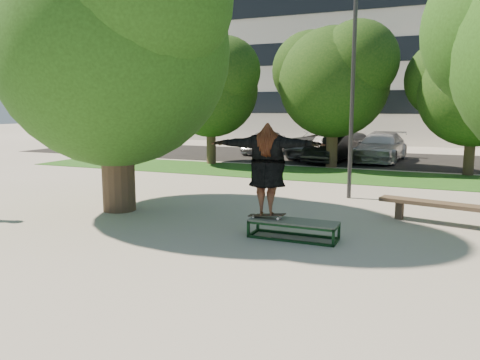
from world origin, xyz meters
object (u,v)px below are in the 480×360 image
at_px(grind_box, 293,230).
at_px(car_silver_b, 381,147).
at_px(tree_left, 112,35).
at_px(lamppost, 353,90).
at_px(car_grey, 327,142).
at_px(car_dark, 330,149).
at_px(bench, 455,208).
at_px(car_silver_a, 265,142).

height_order(grind_box, car_silver_b, car_silver_b).
bearing_deg(grind_box, tree_left, 169.76).
bearing_deg(tree_left, lamppost, 36.42).
bearing_deg(car_silver_b, grind_box, -85.61).
relative_size(car_grey, car_silver_b, 1.21).
distance_m(tree_left, car_dark, 13.46).
bearing_deg(grind_box, lamppost, 86.66).
distance_m(lamppost, bench, 4.58).
bearing_deg(car_dark, car_silver_a, 156.41).
relative_size(tree_left, grind_box, 3.95).
bearing_deg(bench, lamppost, 151.19).
bearing_deg(car_silver_b, car_grey, 176.40).
height_order(lamppost, car_silver_b, lamppost).
xyz_separation_m(tree_left, grind_box, (5.01, -0.91, -4.23)).
height_order(grind_box, car_dark, car_dark).
bearing_deg(grind_box, bench, 38.01).
bearing_deg(car_silver_b, car_silver_a, 173.00).
bearing_deg(car_grey, bench, -56.10).
relative_size(tree_left, car_dark, 1.80).
distance_m(grind_box, car_silver_b, 14.97).
distance_m(car_grey, car_silver_b, 2.80).
xyz_separation_m(car_silver_a, car_dark, (4.39, -2.80, -0.02)).
bearing_deg(tree_left, car_grey, 80.99).
xyz_separation_m(grind_box, car_dark, (-2.14, 13.51, 0.46)).
xyz_separation_m(grind_box, bench, (3.05, 2.38, 0.24)).
xyz_separation_m(bench, car_silver_b, (-3.00, 12.58, 0.29)).
relative_size(lamppost, car_grey, 1.03).
bearing_deg(car_grey, car_silver_a, 175.91).
height_order(lamppost, car_grey, lamppost).
bearing_deg(lamppost, car_grey, 105.88).
xyz_separation_m(tree_left, car_dark, (2.87, 12.60, -3.77)).
xyz_separation_m(car_grey, car_silver_b, (2.77, -0.40, -0.11)).
height_order(tree_left, car_dark, tree_left).
distance_m(tree_left, car_silver_b, 15.39).
relative_size(tree_left, bench, 2.13).
xyz_separation_m(lamppost, car_silver_b, (-0.23, 10.15, -2.44)).
height_order(car_dark, car_grey, car_grey).
xyz_separation_m(lamppost, car_dark, (-2.42, 8.70, -2.50)).
relative_size(bench, car_dark, 0.84).
bearing_deg(car_grey, lamppost, -64.19).
height_order(tree_left, car_silver_b, tree_left).
bearing_deg(car_grey, car_silver_b, 1.74).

